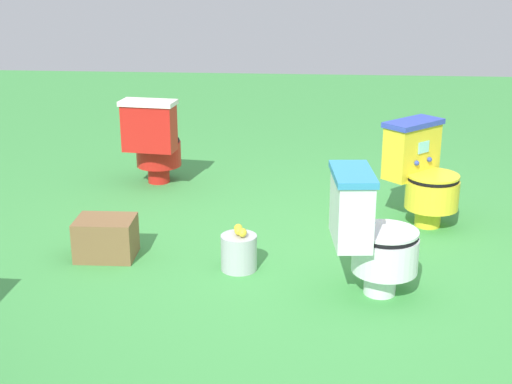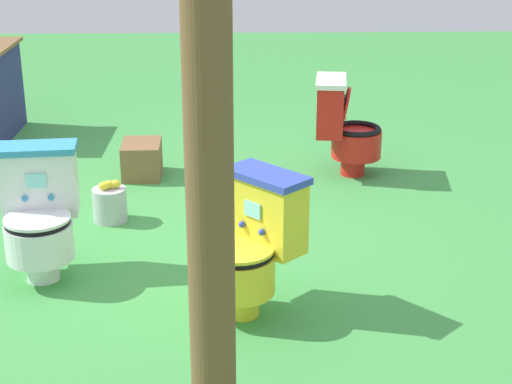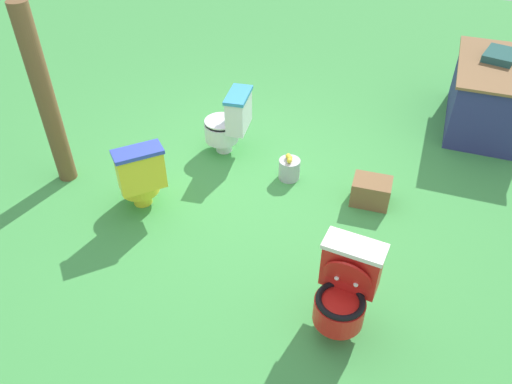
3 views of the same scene
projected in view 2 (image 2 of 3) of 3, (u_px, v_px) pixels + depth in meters
name	position (u px, v px, depth m)	size (l,w,h in m)	color
ground	(148.00, 240.00, 5.17)	(14.00, 14.00, 0.00)	#429947
toilet_white	(39.00, 213.00, 4.62)	(0.45, 0.53, 0.73)	white
toilet_yellow	(251.00, 244.00, 4.23)	(0.63, 0.63, 0.73)	yellow
toilet_red	(344.00, 126.00, 6.17)	(0.54, 0.46, 0.73)	red
wooden_post	(210.00, 224.00, 3.11)	(0.18, 0.18, 1.81)	brown
small_crate	(142.00, 159.00, 6.22)	(0.36, 0.28, 0.26)	brown
lemon_bucket	(110.00, 204.00, 5.42)	(0.22, 0.22, 0.28)	#B7B7BF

